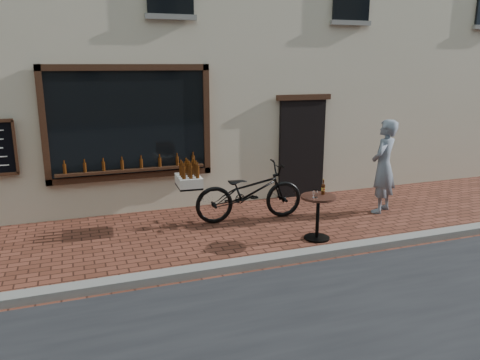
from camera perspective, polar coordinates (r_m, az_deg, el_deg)
name	(u,v)px	position (r m, az deg, el deg)	size (l,w,h in m)	color
ground	(292,266)	(7.24, 6.39, -10.40)	(90.00, 90.00, 0.00)	#4D2418
kerb	(287,258)	(7.38, 5.71, -9.39)	(90.00, 0.25, 0.12)	slate
cargo_bicycle	(247,192)	(9.05, 0.89, -1.42)	(2.50, 0.86, 1.20)	black
bistro_table	(318,208)	(8.18, 9.50, -3.42)	(0.61, 0.61, 1.04)	black
pedestrian	(384,166)	(9.91, 17.10, 1.59)	(0.70, 0.46, 1.91)	slate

